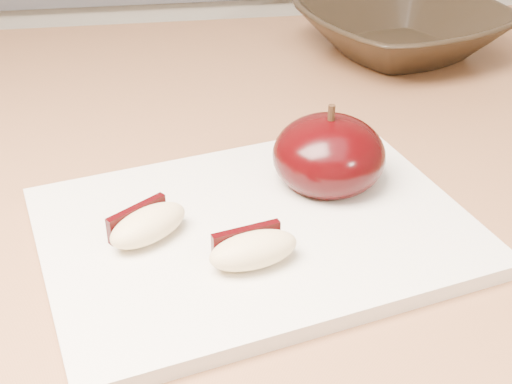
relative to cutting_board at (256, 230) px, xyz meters
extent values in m
cube|color=silver|center=(-0.10, 0.83, -0.46)|extent=(2.40, 0.60, 0.90)
cube|color=#905E3E|center=(-0.10, 0.13, -0.03)|extent=(1.64, 0.64, 0.04)
cube|color=silver|center=(0.00, 0.00, 0.00)|extent=(0.32, 0.27, 0.01)
ellipsoid|color=black|center=(0.06, 0.05, 0.03)|extent=(0.11, 0.11, 0.06)
cylinder|color=black|center=(0.06, 0.05, 0.06)|extent=(0.01, 0.01, 0.01)
ellipsoid|color=beige|center=(-0.07, -0.01, 0.02)|extent=(0.06, 0.06, 0.02)
cube|color=black|center=(-0.08, 0.00, 0.02)|extent=(0.04, 0.03, 0.02)
ellipsoid|color=beige|center=(-0.01, -0.04, 0.02)|extent=(0.06, 0.04, 0.02)
cube|color=black|center=(-0.01, -0.03, 0.02)|extent=(0.04, 0.02, 0.02)
imported|color=black|center=(0.20, 0.32, 0.02)|extent=(0.27, 0.27, 0.05)
camera|label=1|loc=(-0.06, -0.39, 0.28)|focal=50.00mm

